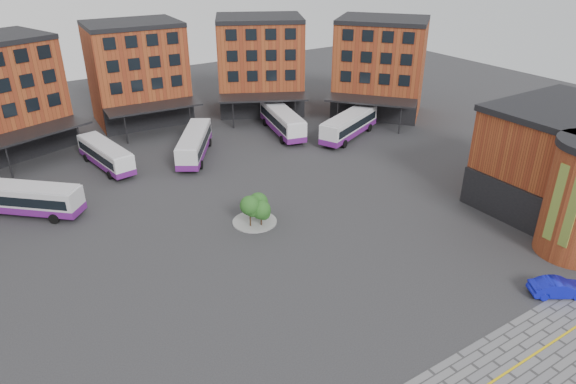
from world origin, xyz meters
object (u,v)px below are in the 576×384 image
bus_b (25,199)px  bus_f (349,125)px  bus_c (106,155)px  blue_car (558,288)px  bus_e (282,121)px  bus_d (194,144)px  tree_island (257,208)px

bus_b → bus_f: size_ratio=0.85×
bus_c → blue_car: size_ratio=2.53×
bus_b → bus_e: bus_e is taller
bus_b → blue_car: bearing=-96.1°
bus_d → blue_car: bus_d is taller
tree_island → bus_c: (-8.60, 21.88, -0.06)m
bus_d → bus_f: size_ratio=0.93×
bus_c → bus_d: 10.78m
bus_c → bus_d: (10.41, -2.80, 0.14)m
bus_d → blue_car: bearing=-40.6°
tree_island → blue_car: tree_island is taller
bus_f → blue_car: 37.73m
bus_e → bus_f: 9.53m
bus_c → blue_car: 50.10m
tree_island → bus_f: bearing=31.4°
tree_island → bus_e: bus_e is taller
tree_island → bus_c: tree_island is taller
bus_e → bus_b: bearing=-156.6°
tree_island → bus_b: tree_island is taller
tree_island → bus_d: bearing=84.6°
bus_d → bus_f: bus_f is taller
bus_e → blue_car: (-1.76, -43.26, -1.15)m
bus_f → blue_car: (-8.68, -36.70, -1.13)m
bus_c → bus_e: bearing=-11.7°
blue_car → bus_e: bearing=29.5°
bus_f → tree_island: bearing=-82.2°
tree_island → bus_f: (22.85, 13.96, 0.13)m
tree_island → blue_car: (14.17, -22.74, -1.00)m
tree_island → bus_b: 23.51m
bus_b → bus_f: (41.52, -0.33, 0.08)m
bus_b → bus_e: (34.60, 6.23, 0.10)m
bus_e → blue_car: 43.31m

